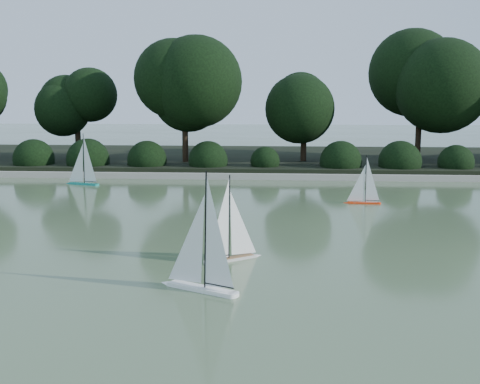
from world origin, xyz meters
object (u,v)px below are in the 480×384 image
at_px(sailboat_white_b, 235,246).
at_px(sailboat_teal, 81,176).
at_px(sailboat_white_a, 196,270).
at_px(sailboat_orange, 361,195).

height_order(sailboat_white_b, sailboat_teal, sailboat_teal).
bearing_deg(sailboat_teal, sailboat_white_b, -56.30).
xyz_separation_m(sailboat_white_a, sailboat_orange, (3.07, 6.55, -0.08)).
relative_size(sailboat_white_a, sailboat_white_b, 1.18).
relative_size(sailboat_white_b, sailboat_orange, 1.19).
height_order(sailboat_white_b, sailboat_orange, sailboat_white_b).
relative_size(sailboat_white_a, sailboat_orange, 1.39).
bearing_deg(sailboat_teal, sailboat_orange, -17.98).
bearing_deg(sailboat_orange, sailboat_white_b, -117.56).
bearing_deg(sailboat_orange, sailboat_teal, 162.02).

